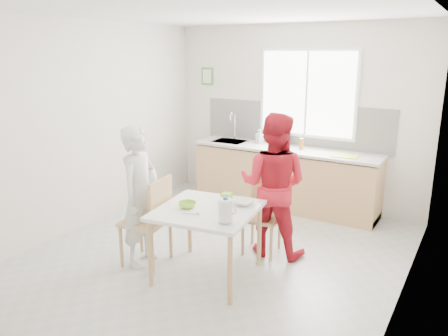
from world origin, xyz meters
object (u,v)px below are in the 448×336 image
Objects in this scene: chair_far at (264,212)px; milk_jug at (226,210)px; person_red at (273,185)px; wine_bottle_a at (282,134)px; chair_left at (151,218)px; person_white at (140,196)px; bowl_green at (187,205)px; wine_bottle_b at (288,135)px; dining_table at (207,216)px; bowl_white at (243,202)px.

chair_far is 1.17m from milk_jug.
chair_far is at bearing -11.10° from person_red.
wine_bottle_a is (-0.64, 1.69, 0.25)m from person_red.
chair_left is 2.72m from wine_bottle_a.
chair_far is at bearing -72.64° from wine_bottle_a.
person_red reaches higher than person_white.
chair_left is 3.10× the size of wine_bottle_a.
bowl_green is 0.61× the size of wine_bottle_b.
milk_jug is at bearing 82.61° from person_red.
bowl_white is (0.26, 0.29, 0.10)m from dining_table.
chair_left is 0.26m from person_white.
wine_bottle_b is (0.45, 2.68, 0.52)m from chair_left.
dining_table is 3.45× the size of wine_bottle_a.
person_red is at bearing 124.89° from chair_left.
bowl_green is 0.58m from bowl_white.
chair_far is 0.37m from person_red.
chair_far is at bearing -75.38° from wine_bottle_b.
bowl_white is (0.93, 0.39, 0.23)m from chair_left.
bowl_green is (0.48, 0.02, 0.23)m from chair_left.
chair_far is at bearing 65.96° from bowl_green.
person_white is 1.16m from milk_jug.
wine_bottle_a is (-0.53, 1.68, 0.60)m from chair_far.
wine_bottle_a is (-0.56, 2.25, 0.30)m from bowl_white.
bowl_green is 0.78× the size of milk_jug.
chair_left reaches higher than bowl_white.
wine_bottle_b is (-0.58, 2.81, 0.19)m from milk_jug.
bowl_white is at bearing 48.20° from dining_table.
person_red is 9.04× the size of bowl_green.
dining_table is 2.59m from wine_bottle_a.
bowl_green is at bearing -157.57° from dining_table.
person_white is at bearing -158.79° from bowl_white.
wine_bottle_b is at bearing -80.31° from person_red.
milk_jug reaches higher than bowl_green.
wine_bottle_b is at bearing 162.14° from chair_left.
person_red is (0.11, -0.01, 0.35)m from chair_far.
bowl_white is at bearing 92.54° from milk_jug.
dining_table is 3.68× the size of wine_bottle_b.
bowl_white is (0.45, 0.37, -0.00)m from bowl_green.
bowl_white is at bearing 104.38° from chair_left.
bowl_green is at bearing -122.44° from chair_far.
person_red is at bearing -57.84° from person_white.
wine_bottle_a reaches higher than milk_jug.
wine_bottle_a is 1.07× the size of wine_bottle_b.
wine_bottle_a reaches higher than dining_table.
person_red is 1.82m from wine_bottle_a.
person_white is at bearing 165.97° from milk_jug.
wine_bottle_a reaches higher than bowl_green.
chair_left is at bearing -177.62° from bowl_green.
bowl_green is at bearing -94.77° from person_white.
person_red reaches higher than chair_left.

